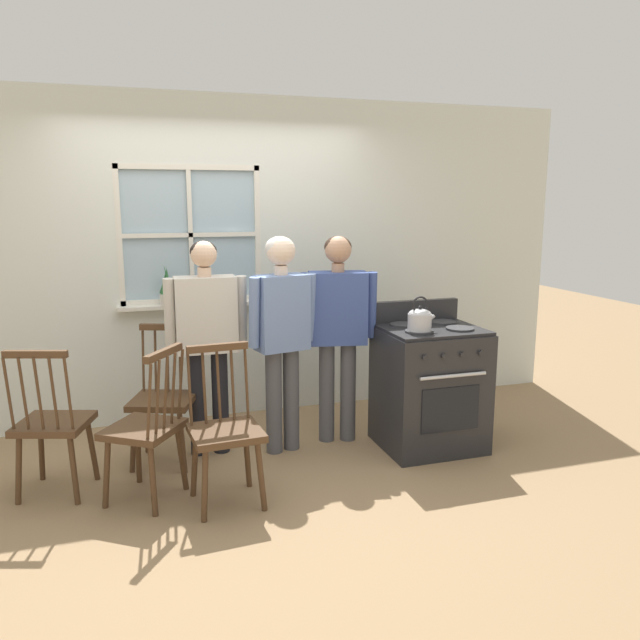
{
  "coord_description": "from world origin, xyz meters",
  "views": [
    {
      "loc": [
        -0.78,
        -3.86,
        1.86
      ],
      "look_at": [
        0.56,
        0.35,
        1.0
      ],
      "focal_mm": 35.0,
      "sensor_mm": 36.0,
      "label": 1
    }
  ],
  "objects_px": {
    "chair_near_stove": "(225,432)",
    "person_teen_center": "(282,323)",
    "kettle": "(420,319)",
    "person_adult_right": "(338,319)",
    "potted_plant": "(167,291)",
    "chair_center_cluster": "(52,425)",
    "stove": "(429,386)",
    "chair_near_wall": "(164,400)",
    "chair_by_window": "(146,430)",
    "person_elderly_left": "(206,328)"
  },
  "relations": [
    {
      "from": "chair_near_stove",
      "to": "person_teen_center",
      "type": "xyz_separation_m",
      "value": [
        0.54,
        0.68,
        0.52
      ]
    },
    {
      "from": "person_teen_center",
      "to": "kettle",
      "type": "height_order",
      "value": "person_teen_center"
    },
    {
      "from": "kettle",
      "to": "person_adult_right",
      "type": "bearing_deg",
      "value": 135.35
    },
    {
      "from": "person_teen_center",
      "to": "potted_plant",
      "type": "distance_m",
      "value": 1.15
    },
    {
      "from": "chair_center_cluster",
      "to": "stove",
      "type": "height_order",
      "value": "stove"
    },
    {
      "from": "chair_near_wall",
      "to": "chair_near_stove",
      "type": "distance_m",
      "value": 0.81
    },
    {
      "from": "person_adult_right",
      "to": "kettle",
      "type": "height_order",
      "value": "person_adult_right"
    },
    {
      "from": "person_teen_center",
      "to": "person_adult_right",
      "type": "bearing_deg",
      "value": -3.17
    },
    {
      "from": "chair_by_window",
      "to": "potted_plant",
      "type": "distance_m",
      "value": 1.54
    },
    {
      "from": "person_teen_center",
      "to": "stove",
      "type": "height_order",
      "value": "person_teen_center"
    },
    {
      "from": "chair_center_cluster",
      "to": "chair_near_stove",
      "type": "distance_m",
      "value": 1.11
    },
    {
      "from": "chair_center_cluster",
      "to": "kettle",
      "type": "bearing_deg",
      "value": -165.64
    },
    {
      "from": "chair_center_cluster",
      "to": "person_teen_center",
      "type": "relative_size",
      "value": 0.61
    },
    {
      "from": "chair_near_wall",
      "to": "chair_near_stove",
      "type": "bearing_deg",
      "value": -47.15
    },
    {
      "from": "chair_near_wall",
      "to": "person_adult_right",
      "type": "height_order",
      "value": "person_adult_right"
    },
    {
      "from": "chair_by_window",
      "to": "kettle",
      "type": "relative_size",
      "value": 3.97
    },
    {
      "from": "chair_near_wall",
      "to": "chair_center_cluster",
      "type": "xyz_separation_m",
      "value": [
        -0.7,
        -0.3,
        0.0
      ]
    },
    {
      "from": "person_elderly_left",
      "to": "kettle",
      "type": "relative_size",
      "value": 6.36
    },
    {
      "from": "chair_near_stove",
      "to": "person_teen_center",
      "type": "distance_m",
      "value": 1.01
    },
    {
      "from": "chair_near_wall",
      "to": "chair_near_stove",
      "type": "relative_size",
      "value": 1.0
    },
    {
      "from": "chair_by_window",
      "to": "chair_near_stove",
      "type": "xyz_separation_m",
      "value": [
        0.46,
        -0.18,
        0.0
      ]
    },
    {
      "from": "person_elderly_left",
      "to": "potted_plant",
      "type": "xyz_separation_m",
      "value": [
        -0.22,
        0.74,
        0.18
      ]
    },
    {
      "from": "chair_near_stove",
      "to": "kettle",
      "type": "height_order",
      "value": "kettle"
    },
    {
      "from": "person_teen_center",
      "to": "chair_near_stove",
      "type": "bearing_deg",
      "value": -140.27
    },
    {
      "from": "potted_plant",
      "to": "chair_near_wall",
      "type": "bearing_deg",
      "value": -97.87
    },
    {
      "from": "person_teen_center",
      "to": "kettle",
      "type": "xyz_separation_m",
      "value": [
        0.91,
        -0.38,
        0.05
      ]
    },
    {
      "from": "stove",
      "to": "chair_by_window",
      "type": "bearing_deg",
      "value": -173.12
    },
    {
      "from": "kettle",
      "to": "person_elderly_left",
      "type": "bearing_deg",
      "value": 160.79
    },
    {
      "from": "chair_near_wall",
      "to": "person_elderly_left",
      "type": "distance_m",
      "value": 0.59
    },
    {
      "from": "person_adult_right",
      "to": "stove",
      "type": "xyz_separation_m",
      "value": [
        0.62,
        -0.32,
        -0.49
      ]
    },
    {
      "from": "person_elderly_left",
      "to": "person_teen_center",
      "type": "relative_size",
      "value": 0.98
    },
    {
      "from": "chair_center_cluster",
      "to": "person_elderly_left",
      "type": "height_order",
      "value": "person_elderly_left"
    },
    {
      "from": "chair_by_window",
      "to": "stove",
      "type": "bearing_deg",
      "value": 131.69
    },
    {
      "from": "potted_plant",
      "to": "person_teen_center",
      "type": "bearing_deg",
      "value": -49.35
    },
    {
      "from": "chair_by_window",
      "to": "person_adult_right",
      "type": "relative_size",
      "value": 0.62
    },
    {
      "from": "stove",
      "to": "kettle",
      "type": "distance_m",
      "value": 0.59
    },
    {
      "from": "chair_near_stove",
      "to": "stove",
      "type": "height_order",
      "value": "stove"
    },
    {
      "from": "chair_center_cluster",
      "to": "kettle",
      "type": "relative_size",
      "value": 3.97
    },
    {
      "from": "person_adult_right",
      "to": "potted_plant",
      "type": "height_order",
      "value": "person_adult_right"
    },
    {
      "from": "stove",
      "to": "person_teen_center",
      "type": "bearing_deg",
      "value": 166.96
    },
    {
      "from": "person_teen_center",
      "to": "kettle",
      "type": "relative_size",
      "value": 6.48
    },
    {
      "from": "chair_center_cluster",
      "to": "person_elderly_left",
      "type": "xyz_separation_m",
      "value": [
        1.03,
        0.36,
        0.49
      ]
    },
    {
      "from": "person_teen_center",
      "to": "kettle",
      "type": "distance_m",
      "value": 0.99
    },
    {
      "from": "person_elderly_left",
      "to": "potted_plant",
      "type": "bearing_deg",
      "value": 107.4
    },
    {
      "from": "person_elderly_left",
      "to": "stove",
      "type": "relative_size",
      "value": 1.45
    },
    {
      "from": "kettle",
      "to": "potted_plant",
      "type": "distance_m",
      "value": 2.08
    },
    {
      "from": "chair_near_stove",
      "to": "person_adult_right",
      "type": "distance_m",
      "value": 1.35
    },
    {
      "from": "chair_by_window",
      "to": "person_teen_center",
      "type": "xyz_separation_m",
      "value": [
        1.0,
        0.5,
        0.52
      ]
    },
    {
      "from": "chair_by_window",
      "to": "person_teen_center",
      "type": "bearing_deg",
      "value": 151.46
    },
    {
      "from": "person_teen_center",
      "to": "potted_plant",
      "type": "relative_size",
      "value": 4.75
    }
  ]
}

